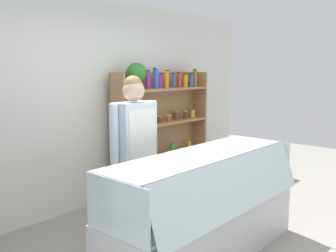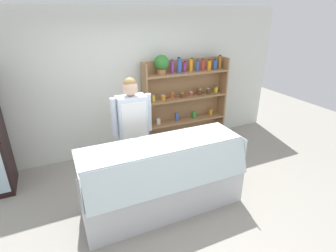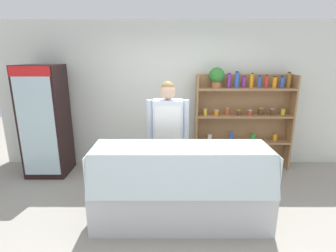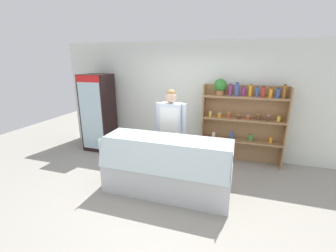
# 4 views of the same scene
# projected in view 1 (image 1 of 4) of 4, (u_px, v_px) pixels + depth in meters

# --- Properties ---
(back_wall) EXTENTS (6.80, 0.10, 2.70)m
(back_wall) POSITION_uv_depth(u_px,v_px,m) (82.00, 105.00, 4.77)
(back_wall) COLOR silver
(back_wall) RESTS_ON ground
(shelving_unit) EXTENTS (1.77, 0.29, 1.89)m
(shelving_unit) POSITION_uv_depth(u_px,v_px,m) (158.00, 119.00, 5.48)
(shelving_unit) COLOR #9E754C
(shelving_unit) RESTS_ON ground
(deli_display_case) EXTENTS (2.21, 0.80, 1.01)m
(deli_display_case) POSITION_uv_depth(u_px,v_px,m) (204.00, 225.00, 3.60)
(deli_display_case) COLOR silver
(deli_display_case) RESTS_ON ground
(shop_clerk) EXTENTS (0.63, 0.25, 1.73)m
(shop_clerk) POSITION_uv_depth(u_px,v_px,m) (135.00, 143.00, 3.90)
(shop_clerk) COLOR #4C4233
(shop_clerk) RESTS_ON ground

